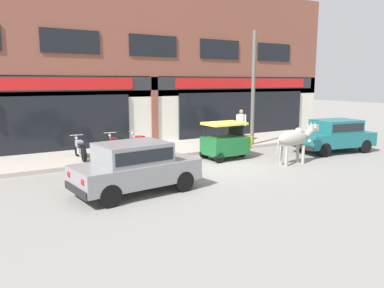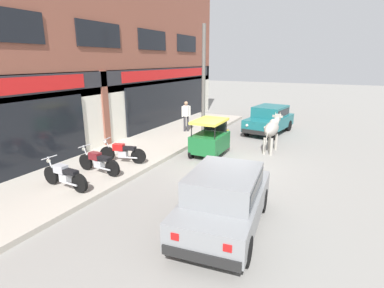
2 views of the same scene
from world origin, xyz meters
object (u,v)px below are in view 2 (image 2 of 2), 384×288
object	(u,v)px
utility_pole	(204,81)
car_0	(225,197)
motorcycle_1	(98,162)
cow	(272,129)
pedestrian	(186,113)
motorcycle_2	(122,152)
motorcycle_0	(64,176)
car_1	(270,118)
auto_rickshaw	(211,140)

from	to	relation	value
utility_pole	car_0	bearing A→B (deg)	-152.42
car_0	motorcycle_1	xyz separation A→B (m)	(1.16, 4.92, -0.28)
cow	utility_pole	size ratio (longest dim) A/B	0.40
motorcycle_1	car_0	bearing A→B (deg)	-103.22
car_0	pedestrian	size ratio (longest dim) A/B	2.33
motorcycle_2	utility_pole	xyz separation A→B (m)	(5.37, -0.86, 2.28)
cow	car_0	bearing A→B (deg)	-176.94
motorcycle_0	car_1	bearing A→B (deg)	-19.82
car_0	auto_rickshaw	xyz separation A→B (m)	(5.07, 2.50, -0.15)
cow	car_1	size ratio (longest dim) A/B	0.57
cow	motorcycle_1	xyz separation A→B (m)	(-5.57, 4.56, -0.47)
motorcycle_2	pedestrian	bearing A→B (deg)	2.22
car_0	auto_rickshaw	world-z (taller)	auto_rickshaw
motorcycle_1	motorcycle_0	bearing A→B (deg)	179.50
auto_rickshaw	utility_pole	distance (m)	3.77
car_0	motorcycle_0	distance (m)	4.95
car_1	motorcycle_1	bearing A→B (deg)	157.47
car_0	auto_rickshaw	distance (m)	5.66
pedestrian	utility_pole	size ratio (longest dim) A/B	0.30
auto_rickshaw	motorcycle_1	distance (m)	4.61
motorcycle_0	cow	bearing A→B (deg)	-33.32
cow	auto_rickshaw	size ratio (longest dim) A/B	1.08
cow	motorcycle_0	size ratio (longest dim) A/B	1.19
car_1	utility_pole	xyz separation A→B (m)	(-2.38, 2.85, 2.00)
motorcycle_2	motorcycle_1	bearing A→B (deg)	179.16
motorcycle_1	pedestrian	xyz separation A→B (m)	(6.77, 0.20, 0.60)
motorcycle_0	motorcycle_1	world-z (taller)	same
car_1	auto_rickshaw	xyz separation A→B (m)	(-5.05, 1.30, -0.15)
motorcycle_2	utility_pole	world-z (taller)	utility_pole
pedestrian	motorcycle_1	bearing A→B (deg)	-178.33
motorcycle_2	pedestrian	world-z (taller)	pedestrian
car_1	car_0	bearing A→B (deg)	-173.25
cow	motorcycle_0	world-z (taller)	cow
cow	utility_pole	distance (m)	4.23
cow	car_1	distance (m)	3.51
auto_rickshaw	motorcycle_1	xyz separation A→B (m)	(-3.92, 2.42, -0.12)
cow	auto_rickshaw	distance (m)	2.72
car_0	motorcycle_1	distance (m)	5.06
cow	utility_pole	bearing A→B (deg)	74.43
cow	pedestrian	bearing A→B (deg)	75.77
auto_rickshaw	car_0	bearing A→B (deg)	-153.76
car_0	pedestrian	distance (m)	9.44
car_0	motorcycle_0	bearing A→B (deg)	92.73
cow	motorcycle_2	world-z (taller)	cow
auto_rickshaw	motorcycle_2	world-z (taller)	auto_rickshaw
car_0	car_1	size ratio (longest dim) A/B	0.99
motorcycle_0	pedestrian	xyz separation A→B (m)	(8.16, 0.18, 0.60)
motorcycle_0	utility_pole	xyz separation A→B (m)	(7.98, -0.89, 2.28)
cow	motorcycle_2	distance (m)	6.30
motorcycle_1	pedestrian	bearing A→B (deg)	1.67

